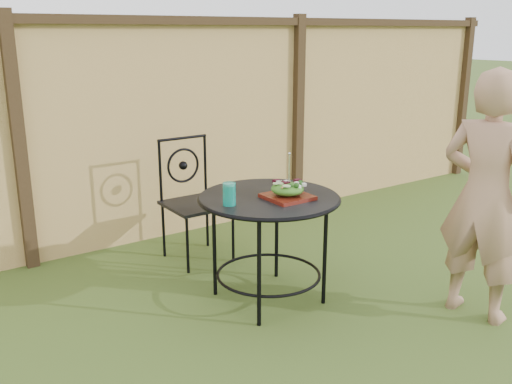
{
  "coord_description": "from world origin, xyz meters",
  "views": [
    {
      "loc": [
        -2.21,
        -2.18,
        1.75
      ],
      "look_at": [
        -0.2,
        0.71,
        0.75
      ],
      "focal_mm": 40.0,
      "sensor_mm": 36.0,
      "label": 1
    }
  ],
  "objects_px": {
    "diner": "(485,197)",
    "salad_plate": "(287,197)",
    "patio_chair": "(193,196)",
    "patio_table": "(269,216)"
  },
  "relations": [
    {
      "from": "diner",
      "to": "salad_plate",
      "type": "xyz_separation_m",
      "value": [
        -0.9,
        0.8,
        -0.04
      ]
    },
    {
      "from": "patio_chair",
      "to": "salad_plate",
      "type": "relative_size",
      "value": 3.52
    },
    {
      "from": "diner",
      "to": "salad_plate",
      "type": "relative_size",
      "value": 5.75
    },
    {
      "from": "salad_plate",
      "to": "patio_chair",
      "type": "bearing_deg",
      "value": 95.62
    },
    {
      "from": "diner",
      "to": "salad_plate",
      "type": "distance_m",
      "value": 1.2
    },
    {
      "from": "patio_chair",
      "to": "diner",
      "type": "relative_size",
      "value": 0.61
    },
    {
      "from": "patio_table",
      "to": "diner",
      "type": "bearing_deg",
      "value": -43.41
    },
    {
      "from": "patio_chair",
      "to": "salad_plate",
      "type": "distance_m",
      "value": 1.09
    },
    {
      "from": "patio_table",
      "to": "diner",
      "type": "relative_size",
      "value": 0.59
    },
    {
      "from": "patio_table",
      "to": "patio_chair",
      "type": "height_order",
      "value": "patio_chair"
    }
  ]
}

